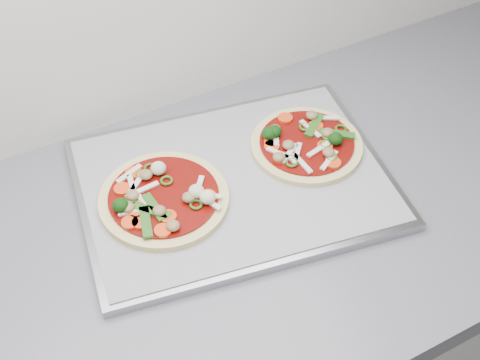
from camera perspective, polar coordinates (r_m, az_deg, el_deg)
name	(u,v)px	position (r m, az deg, el deg)	size (l,w,h in m)	color
baking_tray	(234,183)	(1.04, -0.53, -0.27)	(0.47, 0.35, 0.02)	#999A9F
parchment	(234,179)	(1.03, -0.53, 0.06)	(0.45, 0.33, 0.00)	#95959A
pizza_left	(163,198)	(1.00, -6.59, -1.56)	(0.25, 0.25, 0.03)	#E4D184
pizza_right	(305,143)	(1.08, 5.59, 3.15)	(0.23, 0.23, 0.03)	#E4D184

